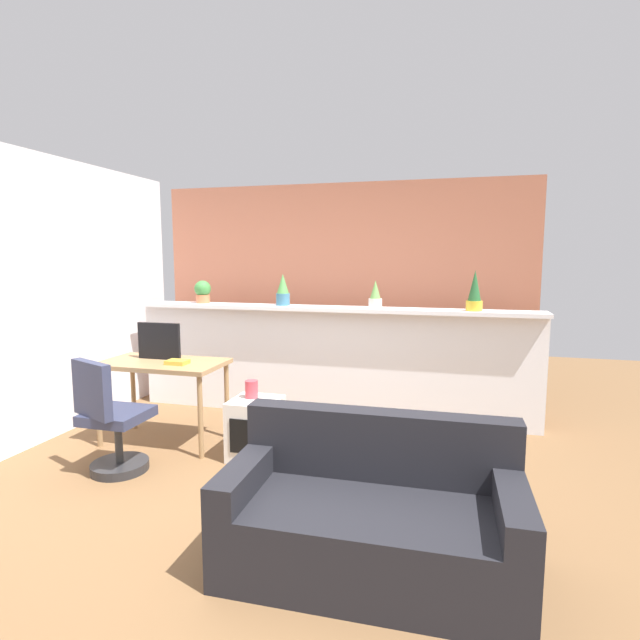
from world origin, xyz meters
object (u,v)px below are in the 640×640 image
Objects in this scene: side_cube_shelf at (255,429)px; book_on_desk at (177,362)px; tv_monitor at (159,341)px; potted_plant_3 at (475,293)px; potted_plant_2 at (375,296)px; potted_plant_1 at (283,291)px; vase_on_shelf at (252,389)px; office_chair at (111,425)px; desk at (163,370)px; potted_plant_0 at (203,291)px; couch at (372,518)px.

side_cube_shelf is 0.90m from book_on_desk.
tv_monitor is at bearing 168.99° from side_cube_shelf.
book_on_desk is (-2.50, -1.15, -0.57)m from potted_plant_3.
potted_plant_2 is at bearing -179.94° from potted_plant_3.
potted_plant_1 is at bearing 178.90° from potted_plant_3.
tv_monitor reaches higher than vase_on_shelf.
book_on_desk reaches higher than vase_on_shelf.
office_chair is (-2.72, -1.77, -0.95)m from potted_plant_3.
side_cube_shelf is at bearing -145.89° from potted_plant_3.
desk is at bearing -158.25° from potted_plant_3.
side_cube_shelf is at bearing -11.01° from tv_monitor.
potted_plant_3 is 2.97m from tv_monitor.
potted_plant_2 is 2.11m from tv_monitor.
potted_plant_1 reaches higher than office_chair.
potted_plant_0 is at bearing 95.05° from office_chair.
tv_monitor is 1.23m from side_cube_shelf.
potted_plant_1 is 0.30× the size of desk.
potted_plant_2 is 1.60m from vase_on_shelf.
office_chair is at bearing -109.62° from book_on_desk.
couch is (2.19, -1.42, -0.63)m from tv_monitor.
potted_plant_2 is 2.14m from desk.
vase_on_shelf is at bearing -83.83° from potted_plant_1.
potted_plant_1 is 0.86× the size of potted_plant_3.
potted_plant_3 is 2.39m from side_cube_shelf.
potted_plant_0 is 0.28× the size of office_chair.
desk is 6.03× the size of book_on_desk.
potted_plant_0 is at bearing 179.26° from potted_plant_1.
potted_plant_2 is 0.56× the size of side_cube_shelf.
vase_on_shelf is (-0.86, -1.14, -0.72)m from potted_plant_2.
side_cube_shelf is (0.18, -1.23, -1.07)m from potted_plant_1.
book_on_desk is (-1.55, -1.15, -0.52)m from potted_plant_2.
potted_plant_0 is 0.75× the size of potted_plant_1.
potted_plant_2 reaches higher than office_chair.
potted_plant_0 reaches higher than desk.
couch is at bearing -33.52° from book_on_desk.
potted_plant_1 is at bearing 51.01° from tv_monitor.
potted_plant_2 is 1.53× the size of book_on_desk.
potted_plant_0 is at bearing 99.46° from desk.
potted_plant_3 is at bearing 76.52° from couch.
potted_plant_0 is 1.97m from side_cube_shelf.
potted_plant_1 is at bearing 177.79° from potted_plant_2.
potted_plant_2 is 0.31× the size of office_chair.
vase_on_shelf is (1.07, -1.19, -0.72)m from potted_plant_0.
potted_plant_2 is at bearing 31.59° from desk.
book_on_desk is at bearing 70.38° from office_chair.
couch reaches higher than desk.
potted_plant_1 is at bearing 96.17° from vase_on_shelf.
potted_plant_1 is at bearing 118.90° from couch.
potted_plant_0 is 0.95m from potted_plant_1.
potted_plant_0 is 1.12m from tv_monitor.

